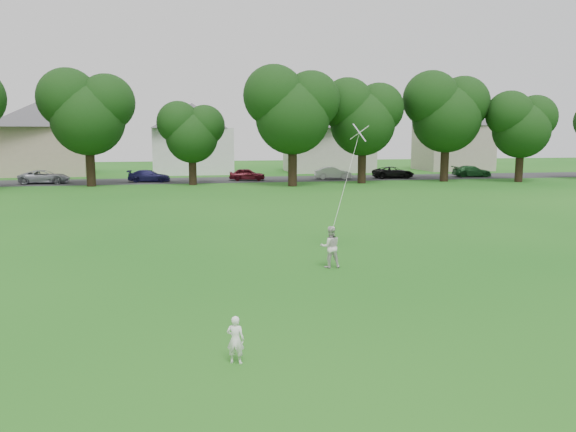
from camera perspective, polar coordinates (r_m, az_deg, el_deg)
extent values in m
plane|color=#155613|center=(14.22, -4.83, -10.57)|extent=(160.00, 160.00, 0.00)
cube|color=#2D2D30|center=(55.59, -9.34, 3.59)|extent=(90.00, 7.00, 0.01)
imported|color=white|center=(11.62, -5.35, -12.41)|extent=(0.42, 0.35, 1.00)
imported|color=silver|center=(19.43, 4.32, -3.15)|extent=(0.73, 0.58, 1.45)
plane|color=white|center=(21.51, 7.27, 8.40)|extent=(0.76, 0.94, 0.66)
cylinder|color=white|center=(20.34, 5.87, 3.37)|extent=(0.01, 0.01, 4.47)
cylinder|color=black|center=(51.70, -19.43, 5.03)|extent=(0.77, 0.77, 3.91)
cylinder|color=black|center=(50.79, -9.66, 4.75)|extent=(0.69, 0.69, 2.86)
cylinder|color=black|center=(48.90, 0.46, 5.40)|extent=(0.78, 0.78, 4.02)
cylinder|color=black|center=(52.24, 7.52, 5.36)|extent=(0.76, 0.76, 3.70)
cylinder|color=black|center=(55.70, 15.62, 5.47)|extent=(0.78, 0.78, 4.02)
cylinder|color=black|center=(57.51, 22.44, 4.87)|extent=(0.72, 0.72, 3.29)
imported|color=#90929D|center=(55.90, -23.50, 3.66)|extent=(4.41, 2.06, 1.22)
imported|color=#191748|center=(54.62, -13.93, 3.97)|extent=(4.03, 1.92, 1.13)
imported|color=#56111A|center=(54.89, -4.17, 4.25)|extent=(3.64, 1.84, 1.19)
imported|color=#AEAEAE|center=(56.53, 4.59, 4.38)|extent=(3.81, 1.75, 1.21)
imported|color=black|center=(58.54, 10.65, 4.38)|extent=(4.24, 1.98, 1.17)
imported|color=#194C21|center=(62.25, 18.18, 4.34)|extent=(4.21, 2.10, 1.18)
cube|color=#BFA98F|center=(67.03, -23.51, 6.06)|extent=(9.39, 6.70, 5.24)
pyramid|color=#49474C|center=(67.09, -23.79, 10.75)|extent=(13.55, 13.55, 2.88)
cube|color=white|center=(65.43, -9.63, 6.55)|extent=(8.74, 7.25, 5.12)
pyramid|color=#49474C|center=(65.48, -9.74, 11.25)|extent=(12.60, 12.60, 2.82)
cube|color=beige|center=(67.67, 4.14, 6.73)|extent=(9.80, 6.95, 5.17)
pyramid|color=#49474C|center=(67.73, 4.19, 11.32)|extent=(14.13, 14.13, 2.84)
cube|color=#B3A695|center=(73.42, 16.38, 6.67)|extent=(8.11, 6.78, 5.49)
pyramid|color=#49474C|center=(73.49, 16.58, 11.16)|extent=(11.70, 11.70, 3.02)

